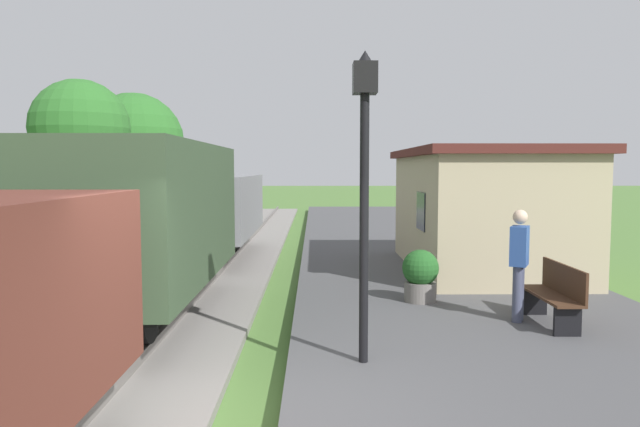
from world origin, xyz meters
The scene contains 10 objects.
rail_near centered at (-1.68, 0.00, 0.19)m, with size 0.07×60.00×0.14m, color slate.
freight_train centered at (-2.40, 4.16, 1.51)m, with size 2.50×19.40×2.72m.
station_hut centered at (4.40, 8.08, 1.65)m, with size 3.50×5.80×2.78m.
bench_near_hut centered at (4.12, 3.24, 0.72)m, with size 0.42×1.50×0.91m.
bench_down_platform centered at (4.12, 12.70, 0.72)m, with size 0.42×1.50×0.91m.
person_waiting centered at (3.65, 3.46, 1.18)m, with size 0.39×0.45×1.71m.
potted_planter centered at (2.39, 4.78, 0.72)m, with size 0.64×0.64×0.92m.
lamp_post_near centered at (1.12, 1.61, 2.80)m, with size 0.28×0.28×3.70m.
tree_field_left centered at (-7.63, 15.20, 3.96)m, with size 3.39×3.39×5.67m.
tree_field_distant centered at (-7.80, 21.86, 3.79)m, with size 4.51×4.51×6.05m.
Camera 1 is at (0.53, -5.24, 2.59)m, focal length 32.58 mm.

